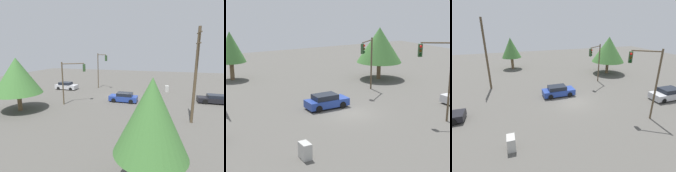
# 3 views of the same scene
# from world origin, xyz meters

# --- Properties ---
(ground_plane) EXTENTS (80.00, 80.00, 0.00)m
(ground_plane) POSITION_xyz_m (0.00, 0.00, 0.00)
(ground_plane) COLOR #54514C
(sedan_blue) EXTENTS (1.87, 4.11, 1.38)m
(sedan_blue) POSITION_xyz_m (-2.44, -1.12, 0.66)
(sedan_blue) COLOR #233D93
(sedan_blue) RESTS_ON ground_plane
(traffic_signal_main) EXTENTS (1.73, 2.48, 6.97)m
(traffic_signal_main) POSITION_xyz_m (5.44, 5.22, 4.66)
(traffic_signal_main) COLOR brown
(traffic_signal_main) RESTS_ON ground_plane
(traffic_signal_cross) EXTENTS (2.11, 2.76, 5.95)m
(traffic_signal_cross) POSITION_xyz_m (-5.37, 5.69, 4.05)
(traffic_signal_cross) COLOR brown
(traffic_signal_cross) RESTS_ON ground_plane
(electrical_cabinet) EXTENTS (0.97, 0.61, 1.10)m
(electrical_cabinet) POSITION_xyz_m (6.28, -7.41, 0.55)
(electrical_cabinet) COLOR #B2B2AD
(electrical_cabinet) RESTS_ON ground_plane
(tree_far) EXTENTS (3.76, 3.76, 6.21)m
(tree_far) POSITION_xyz_m (-18.78, -6.05, 4.22)
(tree_far) COLOR brown
(tree_far) RESTS_ON ground_plane
(tree_corner) EXTENTS (5.76, 5.76, 6.65)m
(tree_corner) POSITION_xyz_m (-9.91, 10.65, 4.41)
(tree_corner) COLOR brown
(tree_corner) RESTS_ON ground_plane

